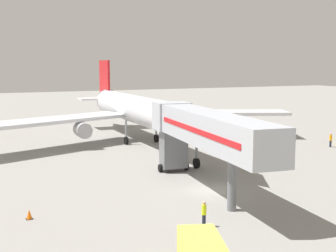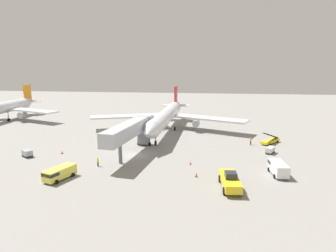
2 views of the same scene
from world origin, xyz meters
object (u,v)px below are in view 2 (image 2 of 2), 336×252
object	(u,v)px
airplane_background	(0,108)
baggage_cart_near_center	(270,150)
safety_cone_alpha	(196,175)
ground_crew_worker_midground	(251,141)
baggage_cart_near_right	(27,153)
ground_crew_worker_foreground	(98,161)
safety_cone_charlie	(62,152)
pushback_tug	(230,181)
belt_loader_truck	(270,140)
jet_bridge	(132,130)
airplane_at_gate	(167,115)
service_van_outer_left	(59,173)
safety_cone_bravo	(190,163)
service_van_rear_right	(278,168)

from	to	relation	value
airplane_background	baggage_cart_near_center	bearing A→B (deg)	-17.26
safety_cone_alpha	ground_crew_worker_midground	bearing A→B (deg)	61.96
baggage_cart_near_right	baggage_cart_near_center	world-z (taller)	baggage_cart_near_right
ground_crew_worker_foreground	safety_cone_charlie	xyz separation A→B (m)	(-10.55, 6.56, -0.58)
ground_crew_worker_foreground	safety_cone_charlie	size ratio (longest dim) A/B	2.46
ground_crew_worker_foreground	ground_crew_worker_midground	size ratio (longest dim) A/B	0.96
pushback_tug	belt_loader_truck	size ratio (longest dim) A/B	1.25
ground_crew_worker_midground	baggage_cart_near_right	bearing A→B (deg)	-161.03
pushback_tug	jet_bridge	bearing A→B (deg)	142.10
safety_cone_charlie	airplane_at_gate	bearing A→B (deg)	53.67
belt_loader_truck	service_van_outer_left	bearing A→B (deg)	-143.74
pushback_tug	ground_crew_worker_foreground	size ratio (longest dim) A/B	4.23
ground_crew_worker_foreground	airplane_background	world-z (taller)	airplane_background
baggage_cart_near_center	ground_crew_worker_foreground	distance (m)	35.66
airplane_at_gate	pushback_tug	bearing A→B (deg)	-68.59
pushback_tug	safety_cone_charlie	world-z (taller)	pushback_tug
baggage_cart_near_center	belt_loader_truck	bearing A→B (deg)	78.63
baggage_cart_near_right	safety_cone_bravo	size ratio (longest dim) A/B	4.09
safety_cone_bravo	safety_cone_charlie	distance (m)	27.58
ground_crew_worker_foreground	safety_cone_bravo	xyz separation A→B (m)	(16.86, 3.48, -0.62)
ground_crew_worker_midground	airplane_at_gate	bearing A→B (deg)	149.82
pushback_tug	airplane_background	bearing A→B (deg)	148.11
belt_loader_truck	baggage_cart_near_center	distance (m)	8.66
ground_crew_worker_foreground	safety_cone_alpha	size ratio (longest dim) A/B	2.41
ground_crew_worker_midground	safety_cone_charlie	world-z (taller)	ground_crew_worker_midground
ground_crew_worker_foreground	belt_loader_truck	bearing A→B (deg)	31.60
pushback_tug	belt_loader_truck	world-z (taller)	belt_loader_truck
service_van_rear_right	ground_crew_worker_midground	xyz separation A→B (m)	(-1.89, 19.15, -0.25)
safety_cone_bravo	safety_cone_charlie	xyz separation A→B (m)	(-27.41, 3.08, 0.04)
safety_cone_bravo	baggage_cart_near_center	bearing A→B (deg)	30.19
ground_crew_worker_foreground	airplane_background	size ratio (longest dim) A/B	0.04
service_van_rear_right	baggage_cart_near_center	bearing A→B (deg)	84.31
safety_cone_alpha	service_van_outer_left	bearing A→B (deg)	-169.07
ground_crew_worker_midground	safety_cone_charlie	xyz separation A→B (m)	(-40.60, -12.91, -0.63)
safety_cone_alpha	safety_cone_bravo	bearing A→B (deg)	102.69
service_van_rear_right	baggage_cart_near_right	size ratio (longest dim) A/B	2.12
jet_bridge	ground_crew_worker_midground	bearing A→B (deg)	23.49
service_van_outer_left	safety_cone_bravo	xyz separation A→B (m)	(20.71, 10.44, -0.82)
airplane_at_gate	ground_crew_worker_midground	size ratio (longest dim) A/B	26.39
ground_crew_worker_midground	safety_cone_alpha	bearing A→B (deg)	-118.04
safety_cone_bravo	jet_bridge	bearing A→B (deg)	159.03
pushback_tug	safety_cone_charlie	size ratio (longest dim) A/B	10.41
jet_bridge	ground_crew_worker_foreground	distance (m)	10.32
service_van_outer_left	safety_cone_bravo	distance (m)	23.21
belt_loader_truck	ground_crew_worker_midground	distance (m)	5.27
pushback_tug	belt_loader_truck	distance (m)	30.35
airplane_background	baggage_cart_near_right	bearing A→B (deg)	-47.00
service_van_outer_left	service_van_rear_right	size ratio (longest dim) A/B	1.08
belt_loader_truck	ground_crew_worker_foreground	size ratio (longest dim) A/B	3.37
pushback_tug	service_van_outer_left	xyz separation A→B (m)	(-27.31, -0.34, -0.09)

